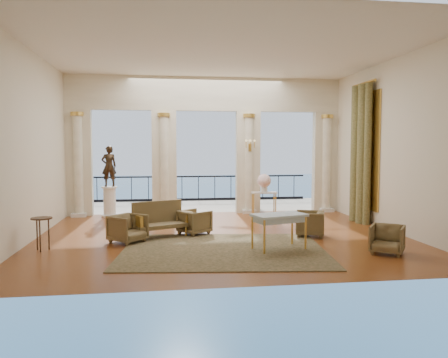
{
  "coord_description": "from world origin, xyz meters",
  "views": [
    {
      "loc": [
        -1.4,
        -10.62,
        2.2
      ],
      "look_at": [
        0.14,
        0.6,
        1.38
      ],
      "focal_mm": 35.0,
      "sensor_mm": 36.0,
      "label": 1
    }
  ],
  "objects": [
    {
      "name": "side_table",
      "position": [
        -4.0,
        -1.0,
        0.61
      ],
      "size": [
        0.44,
        0.44,
        0.71
      ],
      "color": "black",
      "rests_on": "ground"
    },
    {
      "name": "room_walls",
      "position": [
        0.0,
        -1.12,
        2.88
      ],
      "size": [
        9.0,
        9.0,
        9.0
      ],
      "color": "#EFE4C8",
      "rests_on": "ground"
    },
    {
      "name": "armchair_c",
      "position": [
        2.17,
        -0.28,
        0.35
      ],
      "size": [
        0.82,
        0.85,
        0.69
      ],
      "primitive_type": "imported",
      "rotation": [
        0.0,
        0.0,
        -1.91
      ],
      "color": "#403319",
      "rests_on": "ground"
    },
    {
      "name": "statue",
      "position": [
        -3.13,
        3.5,
        1.61
      ],
      "size": [
        0.54,
        0.43,
        1.28
      ],
      "primitive_type": "imported",
      "rotation": [
        0.0,
        0.0,
        3.45
      ],
      "color": "black",
      "rests_on": "pedestal"
    },
    {
      "name": "rug",
      "position": [
        -0.16,
        -1.5,
        0.01
      ],
      "size": [
        4.65,
        3.8,
        0.02
      ],
      "primitive_type": "cube",
      "rotation": [
        0.0,
        0.0,
        -0.11
      ],
      "color": "#293018",
      "rests_on": "ground"
    },
    {
      "name": "armchair_a",
      "position": [
        -2.25,
        -0.42,
        0.36
      ],
      "size": [
        0.95,
        0.96,
        0.72
      ],
      "primitive_type": "imported",
      "rotation": [
        0.0,
        0.0,
        0.82
      ],
      "color": "#403319",
      "rests_on": "ground"
    },
    {
      "name": "pedestal",
      "position": [
        -3.13,
        3.5,
        0.47
      ],
      "size": [
        0.53,
        0.53,
        0.97
      ],
      "color": "silver",
      "rests_on": "ground"
    },
    {
      "name": "sea",
      "position": [
        0.0,
        60.0,
        -6.0
      ],
      "size": [
        160.0,
        160.0,
        0.0
      ],
      "primitive_type": "plane",
      "color": "#26578F",
      "rests_on": "ground"
    },
    {
      "name": "console_table",
      "position": [
        1.78,
        3.05,
        0.64
      ],
      "size": [
        0.82,
        0.34,
        0.77
      ],
      "rotation": [
        0.0,
        0.0,
        -0.03
      ],
      "color": "silver",
      "rests_on": "ground"
    },
    {
      "name": "palm_tree",
      "position": [
        2.0,
        6.6,
        4.09
      ],
      "size": [
        2.0,
        2.0,
        4.5
      ],
      "color": "#4C3823",
      "rests_on": "terrace"
    },
    {
      "name": "armchair_b",
      "position": [
        3.16,
        -2.24,
        0.33
      ],
      "size": [
        0.87,
        0.86,
        0.66
      ],
      "primitive_type": "imported",
      "rotation": [
        0.0,
        0.0,
        -0.63
      ],
      "color": "#403319",
      "rests_on": "ground"
    },
    {
      "name": "urn",
      "position": [
        1.78,
        3.05,
        1.1
      ],
      "size": [
        0.44,
        0.44,
        0.58
      ],
      "color": "silver",
      "rests_on": "console_table"
    },
    {
      "name": "settee",
      "position": [
        -1.52,
        0.14,
        0.43
      ],
      "size": [
        1.43,
        1.05,
        0.87
      ],
      "rotation": [
        0.0,
        0.0,
        0.43
      ],
      "color": "#403319",
      "rests_on": "ground"
    },
    {
      "name": "window_frame",
      "position": [
        4.47,
        1.5,
        2.1
      ],
      "size": [
        0.04,
        1.6,
        3.4
      ],
      "primitive_type": "cube",
      "color": "gold",
      "rests_on": "room_walls"
    },
    {
      "name": "armchair_d",
      "position": [
        -0.65,
        0.35,
        0.34
      ],
      "size": [
        0.9,
        0.9,
        0.68
      ],
      "primitive_type": "imported",
      "rotation": [
        0.0,
        0.0,
        2.21
      ],
      "color": "#403319",
      "rests_on": "ground"
    },
    {
      "name": "floor",
      "position": [
        0.0,
        0.0,
        0.0
      ],
      "size": [
        9.0,
        9.0,
        0.0
      ],
      "primitive_type": "plane",
      "color": "#49220F",
      "rests_on": "ground"
    },
    {
      "name": "balustrade",
      "position": [
        0.0,
        7.4,
        0.41
      ],
      "size": [
        9.0,
        0.06,
        1.03
      ],
      "color": "black",
      "rests_on": "terrace"
    },
    {
      "name": "wall_sconce",
      "position": [
        1.4,
        3.51,
        2.23
      ],
      "size": [
        0.3,
        0.11,
        0.33
      ],
      "color": "gold",
      "rests_on": "arcade"
    },
    {
      "name": "arcade",
      "position": [
        -0.0,
        3.82,
        2.58
      ],
      "size": [
        9.0,
        0.56,
        4.5
      ],
      "color": "beige",
      "rests_on": "ground"
    },
    {
      "name": "curtain",
      "position": [
        4.28,
        1.5,
        2.02
      ],
      "size": [
        0.33,
        1.4,
        4.09
      ],
      "color": "#4A4A22",
      "rests_on": "ground"
    },
    {
      "name": "game_table",
      "position": [
        1.03,
        -1.59,
        0.69
      ],
      "size": [
        1.26,
        0.92,
        0.77
      ],
      "rotation": [
        0.0,
        0.0,
        0.3
      ],
      "color": "#A8C5D5",
      "rests_on": "ground"
    },
    {
      "name": "terrace",
      "position": [
        0.0,
        5.8,
        -0.05
      ],
      "size": [
        10.0,
        3.6,
        0.1
      ],
      "primitive_type": "cube",
      "color": "#A19B87",
      "rests_on": "ground"
    }
  ]
}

